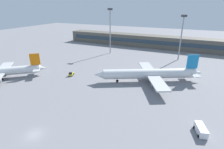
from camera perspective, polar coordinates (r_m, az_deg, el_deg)
ground_plane at (r=79.67m, az=-2.42°, el=-1.60°), size 400.00×400.00×0.00m
terminal_building at (r=145.61m, az=11.11°, el=10.55°), size 133.49×12.13×9.00m
airplane_mid at (r=77.86m, az=11.71°, el=0.23°), size 43.65×31.63×11.75m
baggage_tug_yellow at (r=85.94m, az=-12.99°, el=0.19°), size 2.68×3.89×1.75m
service_van_white at (r=53.34m, az=26.61°, el=-15.55°), size 3.53×5.56×2.08m
floodlight_tower_west at (r=120.97m, az=-0.60°, el=14.60°), size 3.20×0.80×29.18m
floodlight_tower_east at (r=112.74m, az=21.40°, el=11.82°), size 3.20×0.80×26.03m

